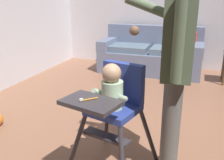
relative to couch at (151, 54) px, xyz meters
The scene contains 5 objects.
ground 2.54m from the couch, 80.72° to the right, with size 6.37×7.53×0.10m, color brown.
wall_far 1.16m from the couch, 52.12° to the left, with size 5.57×0.06×2.57m, color silver.
couch is the anchor object (origin of this frame).
high_chair 3.06m from the couch, 85.03° to the right, with size 0.73×0.82×0.93m.
adult_standing 3.12m from the couch, 76.63° to the right, with size 0.55×0.50×1.63m.
Camera 1 is at (0.46, -2.33, 1.40)m, focal length 40.79 mm.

